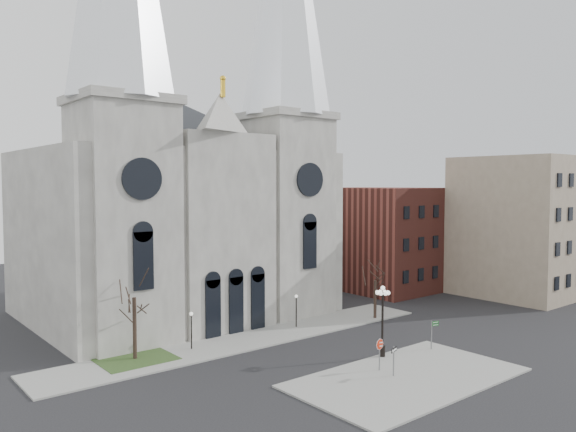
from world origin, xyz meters
TOP-DOWN VIEW (x-y plane):
  - ground at (0.00, 0.00)m, footprint 160.00×160.00m
  - sidewalk_near at (3.00, -5.00)m, footprint 18.00×10.00m
  - sidewalk_far at (0.00, 11.00)m, footprint 40.00×6.00m
  - grass_patch at (-11.00, 12.00)m, footprint 6.00×5.00m
  - cathedral at (0.00, 22.86)m, footprint 33.00×26.66m
  - bg_building_brick at (30.00, 22.00)m, footprint 14.00×18.00m
  - bg_building_tan at (38.00, 6.00)m, footprint 10.00×14.00m
  - tree_left at (-11.00, 12.00)m, footprint 3.20×3.20m
  - tree_right at (15.00, 9.00)m, footprint 3.20×3.20m
  - ped_lamp_left at (-6.00, 11.50)m, footprint 0.32×0.32m
  - ped_lamp_right at (6.00, 11.50)m, footprint 0.32×0.32m
  - stop_sign at (2.47, -2.69)m, footprint 0.87×0.28m
  - globe_lamp at (5.29, -0.50)m, footprint 1.68×1.68m
  - one_way_sign at (2.29, -4.24)m, footprint 0.96×0.34m
  - street_name_sign at (10.23, -1.90)m, footprint 0.79×0.23m

SIDE VIEW (x-z plane):
  - ground at x=0.00m, z-range 0.00..0.00m
  - sidewalk_near at x=3.00m, z-range 0.00..0.14m
  - sidewalk_far at x=0.00m, z-range 0.00..0.14m
  - grass_patch at x=-11.00m, z-range 0.00..0.18m
  - street_name_sign at x=10.23m, z-range 0.35..2.86m
  - one_way_sign at x=2.29m, z-range 0.53..2.80m
  - stop_sign at x=2.47m, z-range 0.67..3.17m
  - ped_lamp_left at x=-6.00m, z-range 0.70..3.96m
  - ped_lamp_right at x=6.00m, z-range 0.70..3.96m
  - globe_lamp at x=5.29m, z-range 0.91..6.88m
  - tree_right at x=15.00m, z-range 1.47..7.47m
  - tree_left at x=-11.00m, z-range 1.83..9.33m
  - bg_building_brick at x=30.00m, z-range 0.00..14.00m
  - bg_building_tan at x=38.00m, z-range 0.00..18.00m
  - cathedral at x=0.00m, z-range -8.52..45.48m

